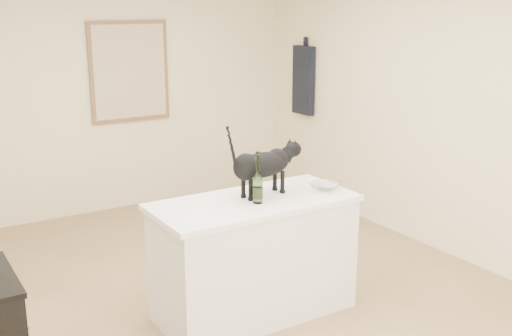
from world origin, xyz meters
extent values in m
plane|color=#9E7854|center=(0.00, 0.00, 0.00)|extent=(5.50, 5.50, 0.00)
plane|color=beige|center=(0.00, 2.75, 1.30)|extent=(4.50, 0.00, 4.50)
plane|color=beige|center=(2.25, 0.00, 1.30)|extent=(0.00, 5.50, 5.50)
cube|color=white|center=(0.10, -0.20, 0.43)|extent=(1.44, 0.67, 0.86)
cube|color=white|center=(0.10, -0.20, 0.88)|extent=(1.50, 0.70, 0.04)
cube|color=brown|center=(0.30, 2.72, 1.55)|extent=(0.90, 0.03, 1.10)
cube|color=beige|center=(0.30, 2.70, 1.55)|extent=(0.82, 0.00, 1.02)
cube|color=black|center=(2.19, 2.05, 1.40)|extent=(0.08, 0.34, 0.80)
cylinder|color=#355F26|center=(0.08, -0.28, 1.06)|extent=(0.09, 0.09, 0.33)
imported|color=silver|center=(0.69, -0.29, 0.93)|extent=(0.28, 0.28, 0.05)
camera|label=1|loc=(-2.14, -3.81, 2.28)|focal=43.19mm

